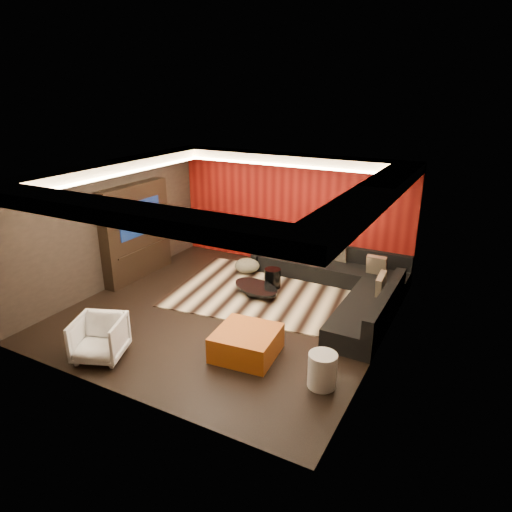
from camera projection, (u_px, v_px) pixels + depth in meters
The scene contains 26 objects.
floor at pixel (229, 312), 9.18m from camera, with size 6.00×6.00×0.02m, color black.
ceiling at pixel (226, 172), 8.20m from camera, with size 6.00×6.00×0.02m, color silver.
wall_back at pixel (292, 210), 11.17m from camera, with size 6.00×0.02×2.80m, color black.
wall_left at pixel (111, 225), 10.02m from camera, with size 0.02×6.00×2.80m, color black.
wall_right at pixel (386, 275), 7.36m from camera, with size 0.02×6.00×2.80m, color black.
red_feature_wall at pixel (291, 211), 11.14m from camera, with size 5.98×0.05×2.78m, color #6B0C0A.
soffit_back at pixel (288, 159), 10.47m from camera, with size 6.00×0.60×0.22m, color silver.
soffit_front at pixel (118, 213), 6.01m from camera, with size 6.00×0.60×0.22m, color silver.
soffit_left at pixel (115, 167), 9.43m from camera, with size 0.60×4.80×0.22m, color silver.
soffit_right at pixel (374, 194), 7.04m from camera, with size 0.60×4.80×0.22m, color silver.
cove_back at pixel (281, 165), 10.22m from camera, with size 4.80×0.08×0.04m, color #FFD899.
cove_front at pixel (136, 213), 6.32m from camera, with size 4.80×0.08×0.04m, color #FFD899.
cove_left at pixel (128, 173), 9.31m from camera, with size 0.08×4.80×0.04m, color #FFD899.
cove_right at pixel (353, 197), 7.22m from camera, with size 0.08×4.80×0.04m, color #FFD899.
tv_surround at pixel (136, 232), 10.55m from camera, with size 0.30×2.00×2.20m, color black.
tv_screen at pixel (140, 218), 10.35m from camera, with size 0.04×1.30×0.80m, color black.
tv_shelf at pixel (143, 249), 10.62m from camera, with size 0.04×1.60×0.04m, color black.
rug at pixel (268, 292), 10.03m from camera, with size 4.00×3.00×0.02m, color beige.
coffee_table at pixel (256, 290), 9.85m from camera, with size 1.16×1.16×0.19m, color black.
drum_stool at pixel (273, 278), 10.17m from camera, with size 0.37×0.37×0.43m, color black.
striped_pouf at pixel (247, 266), 11.02m from camera, with size 0.60×0.60×0.33m, color beige.
white_side_table at pixel (322, 370), 6.81m from camera, with size 0.44×0.44×0.55m, color silver.
orange_ottoman at pixel (247, 343), 7.63m from camera, with size 1.00×1.00×0.45m, color #A44515.
armchair at pixel (99, 338), 7.50m from camera, with size 0.77×0.79×0.72m, color white.
sectional_sofa at pixel (342, 283), 9.86m from camera, with size 3.65×3.50×0.75m.
throw_pillows at pixel (364, 266), 9.81m from camera, with size 1.61×1.71×0.50m.
Camera 1 is at (4.36, -6.98, 4.24)m, focal length 32.00 mm.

